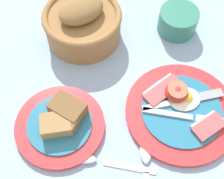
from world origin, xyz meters
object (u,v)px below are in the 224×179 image
at_px(bread_basket, 83,23).
at_px(teaspoon_by_saucer, 146,160).
at_px(sugar_cup, 178,20).
at_px(breakfast_plate, 181,109).
at_px(bread_plate, 61,122).
at_px(teaspoon_near_cup, 93,160).

height_order(bread_basket, teaspoon_by_saucer, bread_basket).
distance_m(sugar_cup, teaspoon_by_saucer, 0.36).
xyz_separation_m(breakfast_plate, bread_basket, (-0.15, 0.27, 0.04)).
distance_m(breakfast_plate, teaspoon_by_saucer, 0.14).
bearing_deg(bread_plate, breakfast_plate, -9.64).
distance_m(bread_plate, bread_basket, 0.25).
height_order(bread_basket, teaspoon_near_cup, bread_basket).
bearing_deg(teaspoon_by_saucer, bread_plate, 68.47).
bearing_deg(teaspoon_by_saucer, bread_basket, 25.70).
bearing_deg(bread_basket, bread_plate, -115.32).
distance_m(bread_plate, teaspoon_near_cup, 0.10).
height_order(breakfast_plate, teaspoon_near_cup, breakfast_plate).
bearing_deg(breakfast_plate, teaspoon_by_saucer, -143.26).
xyz_separation_m(breakfast_plate, sugar_cup, (0.08, 0.22, 0.02)).
height_order(breakfast_plate, teaspoon_by_saucer, breakfast_plate).
xyz_separation_m(breakfast_plate, teaspoon_by_saucer, (-0.11, -0.08, -0.01)).
bearing_deg(sugar_cup, breakfast_plate, -110.54).
height_order(bread_plate, teaspoon_near_cup, bread_plate).
xyz_separation_m(bread_basket, teaspoon_near_cup, (-0.07, -0.32, -0.04)).
relative_size(bread_plate, teaspoon_near_cup, 1.07).
bearing_deg(breakfast_plate, teaspoon_near_cup, -166.78).
relative_size(bread_basket, teaspoon_near_cup, 1.07).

